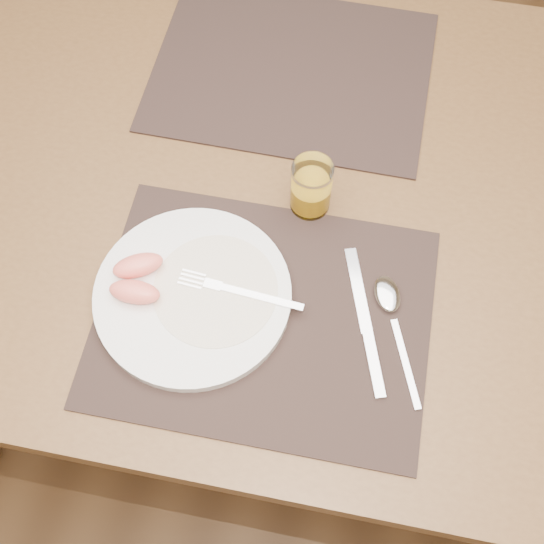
{
  "coord_description": "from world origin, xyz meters",
  "views": [
    {
      "loc": [
        0.09,
        -0.57,
        1.61
      ],
      "look_at": [
        0.01,
        -0.16,
        0.77
      ],
      "focal_mm": 45.0,
      "sensor_mm": 36.0,
      "label": 1
    }
  ],
  "objects_px": {
    "placemat_far": "(292,71)",
    "plate": "(193,295)",
    "placemat_near": "(263,316)",
    "spoon": "(390,304)",
    "knife": "(367,333)",
    "table": "(283,212)",
    "juice_glass": "(311,189)",
    "fork": "(230,289)"
  },
  "relations": [
    {
      "from": "placemat_far",
      "to": "spoon",
      "type": "bearing_deg",
      "value": -62.12
    },
    {
      "from": "spoon",
      "to": "juice_glass",
      "type": "relative_size",
      "value": 2.1
    },
    {
      "from": "plate",
      "to": "spoon",
      "type": "distance_m",
      "value": 0.27
    },
    {
      "from": "placemat_near",
      "to": "spoon",
      "type": "height_order",
      "value": "spoon"
    },
    {
      "from": "knife",
      "to": "placemat_far",
      "type": "bearing_deg",
      "value": 112.62
    },
    {
      "from": "placemat_near",
      "to": "spoon",
      "type": "bearing_deg",
      "value": 16.11
    },
    {
      "from": "fork",
      "to": "spoon",
      "type": "distance_m",
      "value": 0.22
    },
    {
      "from": "placemat_far",
      "to": "plate",
      "type": "distance_m",
      "value": 0.44
    },
    {
      "from": "placemat_far",
      "to": "knife",
      "type": "relative_size",
      "value": 2.11
    },
    {
      "from": "table",
      "to": "spoon",
      "type": "relative_size",
      "value": 7.51
    },
    {
      "from": "placemat_far",
      "to": "spoon",
      "type": "xyz_separation_m",
      "value": [
        0.21,
        -0.39,
        0.01
      ]
    },
    {
      "from": "fork",
      "to": "spoon",
      "type": "height_order",
      "value": "fork"
    },
    {
      "from": "juice_glass",
      "to": "table",
      "type": "bearing_deg",
      "value": 144.71
    },
    {
      "from": "placemat_far",
      "to": "plate",
      "type": "xyz_separation_m",
      "value": [
        -0.06,
        -0.43,
        0.01
      ]
    },
    {
      "from": "juice_glass",
      "to": "knife",
      "type": "bearing_deg",
      "value": -59.64
    },
    {
      "from": "knife",
      "to": "fork",
      "type": "bearing_deg",
      "value": 173.78
    },
    {
      "from": "table",
      "to": "placemat_far",
      "type": "relative_size",
      "value": 3.11
    },
    {
      "from": "plate",
      "to": "placemat_near",
      "type": "bearing_deg",
      "value": -4.66
    },
    {
      "from": "juice_glass",
      "to": "placemat_near",
      "type": "bearing_deg",
      "value": -99.5
    },
    {
      "from": "spoon",
      "to": "juice_glass",
      "type": "distance_m",
      "value": 0.2
    },
    {
      "from": "placemat_far",
      "to": "juice_glass",
      "type": "distance_m",
      "value": 0.26
    },
    {
      "from": "placemat_far",
      "to": "juice_glass",
      "type": "bearing_deg",
      "value": -73.8
    },
    {
      "from": "knife",
      "to": "spoon",
      "type": "height_order",
      "value": "spoon"
    },
    {
      "from": "fork",
      "to": "table",
      "type": "bearing_deg",
      "value": 79.02
    },
    {
      "from": "placemat_near",
      "to": "fork",
      "type": "bearing_deg",
      "value": 156.37
    },
    {
      "from": "plate",
      "to": "knife",
      "type": "xyz_separation_m",
      "value": [
        0.24,
        -0.01,
        -0.01
      ]
    },
    {
      "from": "placemat_far",
      "to": "knife",
      "type": "distance_m",
      "value": 0.48
    },
    {
      "from": "table",
      "to": "juice_glass",
      "type": "xyz_separation_m",
      "value": [
        0.04,
        -0.03,
        0.13
      ]
    },
    {
      "from": "table",
      "to": "plate",
      "type": "xyz_separation_m",
      "value": [
        -0.09,
        -0.21,
        0.1
      ]
    },
    {
      "from": "fork",
      "to": "knife",
      "type": "height_order",
      "value": "fork"
    },
    {
      "from": "plate",
      "to": "fork",
      "type": "height_order",
      "value": "fork"
    },
    {
      "from": "placemat_near",
      "to": "juice_glass",
      "type": "bearing_deg",
      "value": 80.5
    },
    {
      "from": "fork",
      "to": "spoon",
      "type": "xyz_separation_m",
      "value": [
        0.22,
        0.03,
        -0.01
      ]
    },
    {
      "from": "spoon",
      "to": "placemat_far",
      "type": "bearing_deg",
      "value": 117.88
    },
    {
      "from": "table",
      "to": "knife",
      "type": "xyz_separation_m",
      "value": [
        0.15,
        -0.22,
        0.09
      ]
    },
    {
      "from": "plate",
      "to": "knife",
      "type": "height_order",
      "value": "plate"
    },
    {
      "from": "placemat_near",
      "to": "placemat_far",
      "type": "height_order",
      "value": "same"
    },
    {
      "from": "knife",
      "to": "juice_glass",
      "type": "relative_size",
      "value": 2.41
    },
    {
      "from": "placemat_far",
      "to": "fork",
      "type": "relative_size",
      "value": 2.57
    },
    {
      "from": "placemat_near",
      "to": "fork",
      "type": "distance_m",
      "value": 0.06
    },
    {
      "from": "placemat_far",
      "to": "fork",
      "type": "xyz_separation_m",
      "value": [
        -0.01,
        -0.42,
        0.02
      ]
    },
    {
      "from": "spoon",
      "to": "table",
      "type": "bearing_deg",
      "value": 136.06
    }
  ]
}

